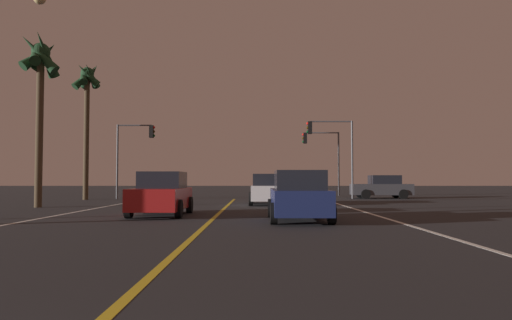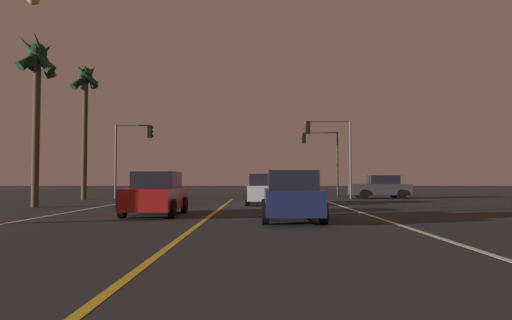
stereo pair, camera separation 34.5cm
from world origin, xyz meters
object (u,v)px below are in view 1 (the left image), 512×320
traffic_light_near_right (328,141)px  palm_tree_left_far (85,90)px  car_oncoming (160,194)px  palm_tree_left_mid (38,69)px  traffic_light_far_right (319,149)px  car_lead_same_lane (297,196)px  traffic_light_near_left (133,144)px  car_crossing_side (380,187)px  car_ahead_far (265,190)px

traffic_light_near_right → palm_tree_left_far: 17.47m
car_oncoming → palm_tree_left_mid: bearing=-125.4°
traffic_light_far_right → palm_tree_left_far: bearing=22.0°
car_lead_same_lane → traffic_light_far_right: bearing=-9.8°
palm_tree_left_mid → palm_tree_left_far: palm_tree_left_far is taller
traffic_light_near_left → car_lead_same_lane: bearing=-60.1°
traffic_light_near_right → car_crossing_side: bearing=-167.8°
car_lead_same_lane → traffic_light_far_right: size_ratio=0.80×
car_crossing_side → palm_tree_left_far: (-20.98, -2.28, 6.79)m
car_ahead_far → palm_tree_left_far: size_ratio=0.45×
car_ahead_far → palm_tree_left_far: bearing=64.1°
car_crossing_side → car_lead_same_lane: same height
car_crossing_side → car_ahead_far: 11.97m
car_lead_same_lane → car_ahead_far: same height
car_crossing_side → palm_tree_left_mid: 23.80m
traffic_light_near_right → palm_tree_left_mid: (-16.27, -10.18, 2.76)m
traffic_light_near_right → traffic_light_near_left: 14.07m
car_crossing_side → traffic_light_far_right: 6.80m
traffic_light_near_left → palm_tree_left_far: (-3.00, -1.43, 3.65)m
traffic_light_far_right → car_ahead_far: bearing=69.5°
car_lead_same_lane → palm_tree_left_far: (-13.16, 16.25, 6.79)m
traffic_light_near_right → traffic_light_far_right: 5.50m
car_oncoming → traffic_light_near_right: traffic_light_near_right is taller
car_lead_same_lane → palm_tree_left_far: bearing=39.0°
car_oncoming → traffic_light_near_right: bearing=149.4°
car_lead_same_lane → palm_tree_left_mid: size_ratio=0.49×
car_oncoming → car_lead_same_lane: (5.13, -2.37, 0.00)m
car_crossing_side → palm_tree_left_mid: size_ratio=0.49×
car_lead_same_lane → traffic_light_near_right: (3.92, 17.69, 3.36)m
car_ahead_far → palm_tree_left_mid: (-11.54, -2.75, 6.12)m
traffic_light_near_right → palm_tree_left_far: (-17.07, -1.43, 3.43)m
car_crossing_side → traffic_light_near_left: bearing=2.7°
traffic_light_near_left → palm_tree_left_far: 4.94m
traffic_light_far_right → traffic_light_near_right: bearing=89.1°
car_crossing_side → traffic_light_near_left: size_ratio=0.80×
palm_tree_left_mid → palm_tree_left_far: (-0.80, 8.75, 0.67)m
car_crossing_side → traffic_light_far_right: bearing=-50.6°
car_oncoming → car_crossing_side: bearing=141.3°
car_lead_same_lane → palm_tree_left_mid: bearing=58.7°
car_crossing_side → traffic_light_near_left: (-17.98, -0.84, 3.14)m
car_crossing_side → palm_tree_left_far: bearing=6.2°
traffic_light_far_right → palm_tree_left_mid: palm_tree_left_mid is taller
car_lead_same_lane → traffic_light_far_right: 23.74m
traffic_light_far_right → palm_tree_left_far: size_ratio=0.56×
car_ahead_far → car_crossing_side: bearing=-46.3°
traffic_light_near_right → car_ahead_far: bearing=57.5°
car_ahead_far → palm_tree_left_mid: size_ratio=0.49×
car_ahead_far → traffic_light_far_right: bearing=-20.5°
traffic_light_near_left → car_ahead_far: bearing=-38.5°
traffic_light_near_right → palm_tree_left_far: bearing=4.8°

